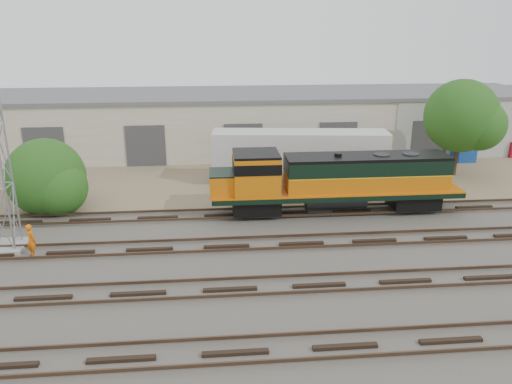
{
  "coord_description": "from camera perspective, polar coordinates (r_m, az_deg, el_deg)",
  "views": [
    {
      "loc": [
        -0.63,
        -22.5,
        11.23
      ],
      "look_at": [
        1.79,
        4.0,
        2.2
      ],
      "focal_mm": 35.0,
      "sensor_mm": 36.0,
      "label": 1
    }
  ],
  "objects": [
    {
      "name": "ground",
      "position": [
        25.16,
        -3.26,
        -7.8
      ],
      "size": [
        140.0,
        140.0,
        0.0
      ],
      "primitive_type": "plane",
      "color": "#47423A",
      "rests_on": "ground"
    },
    {
      "name": "dirt_strip",
      "position": [
        39.15,
        -4.08,
        2.04
      ],
      "size": [
        80.0,
        16.0,
        0.02
      ],
      "primitive_type": "cube",
      "color": "#726047",
      "rests_on": "ground"
    },
    {
      "name": "tracks",
      "position": [
        22.47,
        -2.98,
        -11.03
      ],
      "size": [
        80.0,
        20.4,
        0.28
      ],
      "color": "black",
      "rests_on": "ground"
    },
    {
      "name": "warehouse",
      "position": [
        46.29,
        -4.33,
        8.01
      ],
      "size": [
        58.4,
        10.4,
        5.3
      ],
      "color": "beige",
      "rests_on": "ground"
    },
    {
      "name": "locomotive",
      "position": [
        30.79,
        8.72,
        1.37
      ],
      "size": [
        15.4,
        2.7,
        3.7
      ],
      "color": "black",
      "rests_on": "tracks"
    },
    {
      "name": "worker",
      "position": [
        27.61,
        -24.31,
        -5.06
      ],
      "size": [
        0.75,
        0.74,
        1.74
      ],
      "primitive_type": "imported",
      "rotation": [
        0.0,
        0.0,
        2.41
      ],
      "color": "#D7620B",
      "rests_on": "ground"
    },
    {
      "name": "semi_trailer",
      "position": [
        36.42,
        5.51,
        4.68
      ],
      "size": [
        12.78,
        3.86,
        3.87
      ],
      "rotation": [
        0.0,
        0.0,
        -0.11
      ],
      "color": "silver",
      "rests_on": "ground"
    },
    {
      "name": "dumpster_blue",
      "position": [
        46.26,
        22.65,
        4.19
      ],
      "size": [
        1.64,
        1.54,
        1.5
      ],
      "primitive_type": "cube",
      "rotation": [
        0.0,
        0.0,
        0.03
      ],
      "color": "#154092",
      "rests_on": "ground"
    },
    {
      "name": "tree_mid",
      "position": [
        33.49,
        -22.55,
        1.3
      ],
      "size": [
        5.09,
        4.85,
        4.85
      ],
      "color": "#382619",
      "rests_on": "ground"
    },
    {
      "name": "tree_east",
      "position": [
        40.75,
        22.86,
        7.78
      ],
      "size": [
        5.73,
        5.46,
        7.37
      ],
      "color": "#382619",
      "rests_on": "ground"
    }
  ]
}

